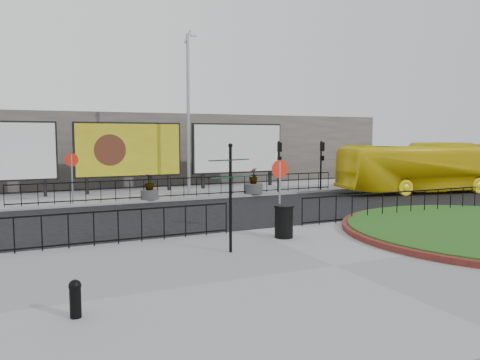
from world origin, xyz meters
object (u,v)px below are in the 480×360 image
bollard (75,297)px  bus (425,168)px  lamp_post (188,111)px  fingerpost_sign (230,187)px  planter_c (253,185)px  litter_bin (284,221)px  billboard_mid (129,150)px  planter_b (150,191)px

bollard → bus: size_ratio=0.07×
lamp_post → bollard: bearing=-115.0°
fingerpost_sign → bollard: (-4.50, -3.24, -1.48)m
planter_c → bollard: bearing=-126.4°
lamp_post → bus: bearing=-19.3°
bollard → fingerpost_sign: bearing=35.7°
lamp_post → litter_bin: lamp_post is taller
lamp_post → billboard_mid: bearing=146.7°
billboard_mid → bollard: (-4.85, -18.79, -2.09)m
planter_b → planter_c: planter_c is taller
bollard → planter_c: bearing=53.6°
fingerpost_sign → bollard: 5.74m
bollard → planter_b: planter_b is taller
billboard_mid → bollard: 19.52m
litter_bin → bus: bus is taller
billboard_mid → litter_bin: billboard_mid is taller
fingerpost_sign → planter_c: 13.80m
planter_b → billboard_mid: bearing=94.8°
litter_bin → planter_c: bearing=68.3°
litter_bin → planter_c: planter_c is taller
bus → fingerpost_sign: bearing=128.7°
fingerpost_sign → litter_bin: fingerpost_sign is taller
litter_bin → planter_b: size_ratio=0.80×
lamp_post → planter_b: (-2.71, -1.60, -4.25)m
bollard → planter_c: size_ratio=0.48×
litter_bin → planter_c: size_ratio=0.72×
lamp_post → planter_b: lamp_post is taller
billboard_mid → planter_c: billboard_mid is taller
bus → planter_b: 16.46m
fingerpost_sign → planter_b: fingerpost_sign is taller
lamp_post → planter_c: bearing=-25.5°
fingerpost_sign → planter_c: size_ratio=2.09×
lamp_post → planter_c: lamp_post is taller
lamp_post → bus: lamp_post is taller
billboard_mid → fingerpost_sign: 15.57m
bollard → bus: bearing=29.7°
bollard → litter_bin: litter_bin is taller
bus → planter_c: 10.59m
litter_bin → lamp_post: bearing=85.4°
fingerpost_sign → bus: bearing=13.8°
litter_bin → planter_b: 11.10m
billboard_mid → lamp_post: 4.23m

